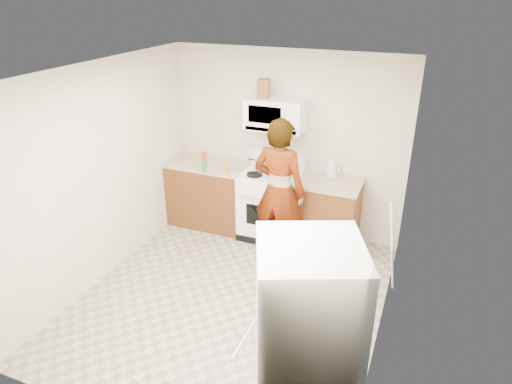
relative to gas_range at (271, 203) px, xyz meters
The scene contains 20 objects.
floor 1.56m from the gas_range, 86.14° to the right, with size 3.60×3.60×0.00m, color gray.
back_wall 0.83m from the gas_range, 72.00° to the left, with size 3.20×0.02×2.50m, color beige.
right_wall 2.37m from the gas_range, 41.25° to the right, with size 0.02×3.60×2.50m, color beige.
cabinet_left 0.94m from the gas_range, behind, with size 1.12×0.62×0.90m, color #5C2F15.
counter_left 1.03m from the gas_range, behind, with size 1.14×0.64×0.04m, color tan.
cabinet_right 0.78m from the gas_range, ahead, with size 0.80×0.62×0.90m, color #5C2F15.
counter_right 0.89m from the gas_range, ahead, with size 0.82×0.64×0.04m, color tan.
gas_range is the anchor object (origin of this frame).
microwave 1.22m from the gas_range, 90.00° to the left, with size 0.76×0.38×0.40m, color white.
person 0.71m from the gas_range, 59.49° to the right, with size 0.67×0.44×1.84m, color tan.
fridge 3.12m from the gas_range, 65.13° to the right, with size 0.70×0.70×1.70m, color silver.
kettle 0.96m from the gas_range, 17.33° to the left, with size 0.14×0.14×0.17m, color silver.
jug 1.55m from the gas_range, 145.40° to the left, with size 0.14×0.14×0.24m, color brown.
saucepan 0.56m from the gas_range, 147.37° to the left, with size 0.20×0.20×0.11m, color silver.
tray 0.50m from the gas_range, 57.44° to the right, with size 0.25×0.16×0.05m, color white.
bottle_spray 1.08m from the gas_range, behind, with size 0.06×0.06×0.22m, color red.
bottle_hot_sauce 0.81m from the gas_range, 158.45° to the right, with size 0.05×0.05×0.16m, color orange.
bottle_green_cap 1.04m from the gas_range, 160.25° to the right, with size 0.05×0.05×0.17m, color #167D2C.
pot_lid 0.66m from the gas_range, behind, with size 0.23×0.23×0.01m, color white.
broom 1.84m from the gas_range, 23.51° to the right, with size 0.03×0.03×1.18m, color silver.
Camera 1 is at (1.81, -3.78, 3.24)m, focal length 32.00 mm.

